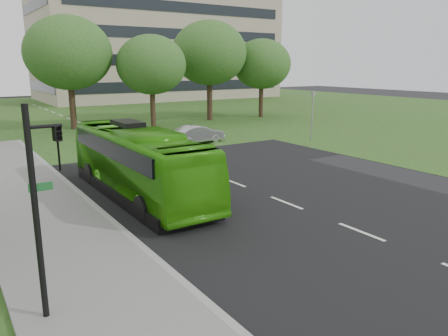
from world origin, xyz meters
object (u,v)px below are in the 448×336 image
object	(u,v)px
tree_park_c	(151,65)
tree_park_d	(209,53)
traffic_light	(42,199)
camera_pole	(312,109)
office_building	(157,26)
tree_park_e	(262,64)
sedan	(198,134)
tree_park_b	(68,53)
bus	(139,162)

from	to	relation	value
tree_park_c	tree_park_d	distance (m)	7.69
tree_park_c	traffic_light	xyz separation A→B (m)	(-15.33, -28.48, -2.84)
tree_park_c	camera_pole	world-z (taller)	tree_park_c
office_building	tree_park_c	world-z (taller)	office_building
office_building	tree_park_c	xyz separation A→B (m)	(-16.97, -35.18, -6.72)
tree_park_e	sedan	xyz separation A→B (m)	(-14.55, -10.99, -5.19)
office_building	tree_park_b	size ratio (longest dim) A/B	3.98
tree_park_b	tree_park_d	bearing A→B (deg)	-4.06
camera_pole	sedan	bearing A→B (deg)	177.97
tree_park_c	bus	xyz separation A→B (m)	(-9.77, -20.22, -4.25)
tree_park_d	sedan	xyz separation A→B (m)	(-8.10, -11.59, -6.30)
tree_park_e	sedan	world-z (taller)	tree_park_e
tree_park_e	traffic_light	bearing A→B (deg)	-134.48
tree_park_c	traffic_light	bearing A→B (deg)	-118.30
tree_park_c	tree_park_e	xyz separation A→B (m)	(13.83, 1.21, 0.08)
tree_park_e	camera_pole	distance (m)	16.44
tree_park_b	tree_park_d	size ratio (longest dim) A/B	0.98
bus	traffic_light	xyz separation A→B (m)	(-5.56, -8.26, 1.41)
bus	tree_park_c	bearing A→B (deg)	63.98
office_building	tree_park_e	xyz separation A→B (m)	(-3.14, -33.97, -6.64)
traffic_light	office_building	bearing A→B (deg)	43.54
office_building	tree_park_d	distance (m)	35.16
tree_park_c	camera_pole	xyz separation A→B (m)	(7.40, -13.53, -3.36)
sedan	traffic_light	size ratio (longest dim) A/B	0.82
tree_park_e	camera_pole	size ratio (longest dim) A/B	2.30
bus	sedan	xyz separation A→B (m)	(9.04, 10.45, -0.85)
office_building	traffic_light	xyz separation A→B (m)	(-32.30, -63.66, -9.56)
bus	tree_park_b	bearing A→B (deg)	82.09
office_building	tree_park_d	xyz separation A→B (m)	(-9.59, -33.37, -5.53)
sedan	tree_park_e	bearing A→B (deg)	-56.50
sedan	camera_pole	distance (m)	9.12
office_building	camera_pole	world-z (taller)	office_building
bus	office_building	bearing A→B (deg)	64.00
tree_park_b	camera_pole	distance (m)	22.00
tree_park_d	office_building	bearing A→B (deg)	73.96
tree_park_b	sedan	distance (m)	15.21
tree_park_d	traffic_light	world-z (taller)	tree_park_d
sedan	camera_pole	bearing A→B (deg)	-118.32
tree_park_b	bus	xyz separation A→B (m)	(-3.10, -23.03, -5.28)
office_building	bus	distance (m)	62.49
office_building	bus	size ratio (longest dim) A/B	3.66
tree_park_d	sedan	bearing A→B (deg)	-124.96
tree_park_b	tree_park_c	xyz separation A→B (m)	(6.67, -2.81, -1.02)
tree_park_c	sedan	size ratio (longest dim) A/B	2.08
traffic_light	tree_park_d	bearing A→B (deg)	33.58
tree_park_b	sedan	world-z (taller)	tree_park_b
tree_park_e	bus	world-z (taller)	tree_park_e
tree_park_b	bus	distance (m)	23.83
bus	sedan	distance (m)	13.84
tree_park_d	bus	size ratio (longest dim) A/B	0.94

